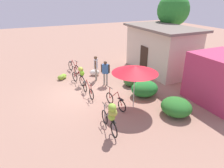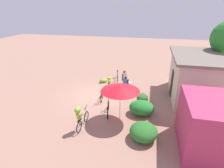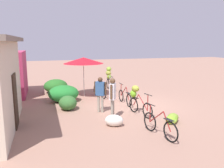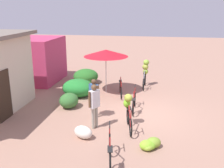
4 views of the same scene
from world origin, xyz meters
name	(u,v)px [view 3 (image 3 of 4)]	position (x,y,z in m)	size (l,w,h in m)	color
ground_plane	(133,105)	(0.00, 0.00, 0.00)	(60.00, 60.00, 0.00)	#9D7360
shop_pink	(0,74)	(4.11, 6.66, 1.30)	(3.20, 2.80, 2.59)	#B8355D
hedge_bush_front_left	(68,103)	(0.17, 3.22, 0.33)	(0.96, 0.83, 0.66)	#33682E
hedge_bush_front_right	(64,93)	(1.74, 3.28, 0.44)	(1.36, 1.60, 0.88)	#247E2F
hedge_bush_mid	(56,86)	(4.09, 3.54, 0.42)	(1.50, 1.45, 0.85)	#297027
market_umbrella	(83,60)	(2.62, 2.02, 2.09)	(2.27, 2.27, 2.27)	beige
bicycle_leftmost	(160,126)	(-3.83, 0.60, 0.37)	(1.72, 0.39, 0.99)	black
bicycle_near_pile	(137,98)	(-1.33, 0.38, 0.72)	(1.64, 0.49, 1.25)	black
bicycle_center_loaded	(125,97)	(0.35, 0.33, 0.35)	(1.73, 0.15, 0.97)	black
bicycle_by_shop	(100,91)	(2.23, 1.19, 0.35)	(1.64, 0.37, 0.96)	black
bicycle_rightmost	(109,76)	(4.11, 0.08, 0.90)	(1.69, 0.44, 1.51)	black
banana_pile_on_ground	(172,119)	(-2.82, -0.48, 0.15)	(0.73, 0.79, 0.34)	#92BF39
produce_sack	(114,120)	(-2.49, 1.79, 0.22)	(0.70, 0.44, 0.44)	silver
person_vendor	(100,91)	(-0.64, 1.85, 0.98)	(0.40, 0.48, 1.61)	gray
person_bystander	(113,94)	(-1.64, 1.59, 1.04)	(0.52, 0.37, 1.70)	gray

